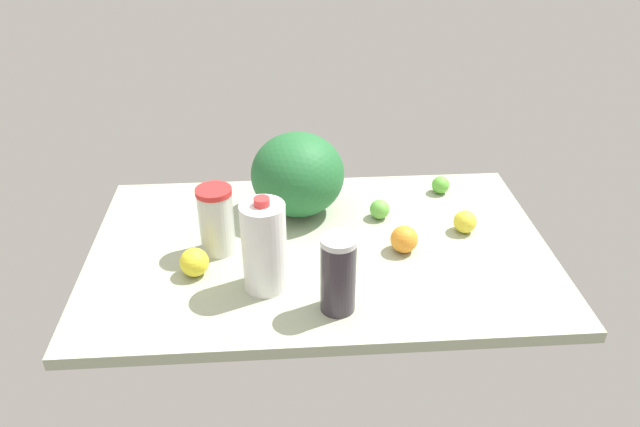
{
  "coord_description": "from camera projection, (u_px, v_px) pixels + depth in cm",
  "views": [
    {
      "loc": [
        -9.55,
        -136.09,
        94.76
      ],
      "look_at": [
        0.0,
        0.0,
        13.0
      ],
      "focal_mm": 35.0,
      "sensor_mm": 36.0,
      "label": 1
    }
  ],
  "objects": [
    {
      "name": "countertop",
      "position": [
        320.0,
        251.0,
        1.65
      ],
      "size": [
        120.0,
        76.0,
        3.0
      ],
      "primitive_type": "cube",
      "color": "#A1AB8F",
      "rests_on": "ground"
    },
    {
      "name": "milk_jug",
      "position": [
        264.0,
        246.0,
        1.44
      ],
      "size": [
        10.44,
        10.44,
        24.1
      ],
      "color": "white",
      "rests_on": "countertop"
    },
    {
      "name": "watermelon",
      "position": [
        298.0,
        174.0,
        1.74
      ],
      "size": [
        26.13,
        26.13,
        23.4
      ],
      "primitive_type": "ellipsoid",
      "color": "#226532",
      "rests_on": "countertop"
    },
    {
      "name": "orange_loose",
      "position": [
        404.0,
        239.0,
        1.6
      ],
      "size": [
        7.13,
        7.13,
        7.13
      ],
      "primitive_type": "sphere",
      "color": "orange",
      "rests_on": "countertop"
    },
    {
      "name": "tumbler_cup",
      "position": [
        216.0,
        220.0,
        1.58
      ],
      "size": [
        9.11,
        9.11,
        18.16
      ],
      "color": "beige",
      "rests_on": "countertop"
    },
    {
      "name": "shaker_bottle",
      "position": [
        338.0,
        274.0,
        1.38
      ],
      "size": [
        8.16,
        8.16,
        19.1
      ],
      "color": "#342C35",
      "rests_on": "countertop"
    },
    {
      "name": "lime_far_back",
      "position": [
        441.0,
        185.0,
        1.88
      ],
      "size": [
        5.29,
        5.29,
        5.29
      ],
      "primitive_type": "sphere",
      "color": "#5DB43A",
      "rests_on": "countertop"
    },
    {
      "name": "lime_beside_bowl",
      "position": [
        380.0,
        209.0,
        1.75
      ],
      "size": [
        5.56,
        5.56,
        5.56
      ],
      "primitive_type": "sphere",
      "color": "#62B041",
      "rests_on": "countertop"
    },
    {
      "name": "lemon_by_jug",
      "position": [
        194.0,
        262.0,
        1.52
      ],
      "size": [
        7.13,
        7.13,
        7.13
      ],
      "primitive_type": "sphere",
      "color": "yellow",
      "rests_on": "countertop"
    },
    {
      "name": "lemon_near_front",
      "position": [
        465.0,
        222.0,
        1.69
      ],
      "size": [
        6.21,
        6.21,
        6.21
      ],
      "primitive_type": "sphere",
      "color": "yellow",
      "rests_on": "countertop"
    }
  ]
}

